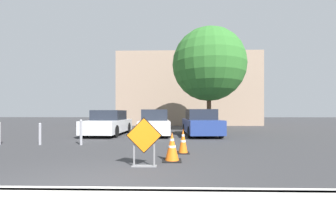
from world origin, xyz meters
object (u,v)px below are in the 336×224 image
Objects in this scene: traffic_cone_nearest at (172,147)px; parked_car_nearest at (109,123)px; parked_car_second at (155,123)px; bollard_second at (40,133)px; bollard_nearest at (81,132)px; parked_car_third at (201,123)px; road_closed_sign at (144,140)px; traffic_cone_second at (183,141)px.

traffic_cone_nearest is 8.23m from parked_car_nearest.
traffic_cone_nearest is 0.18× the size of parked_car_nearest.
parked_car_second is 5.06× the size of bollard_second.
bollard_nearest is 1.16× the size of bollard_second.
traffic_cone_nearest is 7.21m from parked_car_third.
road_closed_sign is at bearing -49.49° from bollard_nearest.
bollard_second is (-1.74, -0.00, -0.07)m from bollard_nearest.
road_closed_sign is 1.34× the size of bollard_second.
traffic_cone_second is at bearing -23.12° from bollard_nearest.
traffic_cone_second is (0.36, 1.19, 0.00)m from traffic_cone_nearest.
parked_car_nearest is (-3.20, 7.92, 0.03)m from road_closed_sign.
parked_car_third is at bearing 169.33° from parked_car_second.
parked_car_third reaches higher than bollard_nearest.
bollard_nearest reaches higher than traffic_cone_second.
parked_car_nearest reaches higher than traffic_cone_nearest.
traffic_cone_nearest is 0.20× the size of parked_car_third.
road_closed_sign is at bearing 114.18° from parked_car_nearest.
traffic_cone_nearest is 1.24m from traffic_cone_second.
parked_car_third is at bearing 29.07° from bollard_second.
parked_car_second is at bearing 92.94° from road_closed_sign.
traffic_cone_nearest is 6.32m from bollard_second.
parked_car_third reaches higher than bollard_second.
bollard_nearest is at bearing 130.51° from road_closed_sign.
parked_car_nearest is 5.58m from parked_car_third.
parked_car_third is at bearing 179.80° from parked_car_nearest.
bollard_nearest is (-5.50, -4.03, -0.14)m from parked_car_third.
traffic_cone_nearest is at bearing 120.49° from parked_car_nearest.
bollard_second is at bearing 143.08° from road_closed_sign.
parked_car_nearest is at bearing -1.63° from parked_car_second.
parked_car_second is (-1.11, 7.34, 0.30)m from traffic_cone_nearest.
parked_car_second reaches higher than bollard_nearest.
bollard_nearest is (-3.83, 2.98, 0.17)m from traffic_cone_nearest.
parked_car_nearest is 4.26m from bollard_nearest.
road_closed_sign is 6.10m from bollard_second.
bollard_second is at bearing -180.00° from bollard_nearest.
parked_car_third is (2.37, 7.69, 0.04)m from road_closed_sign.
bollard_second is (-4.46, -4.37, -0.20)m from parked_car_second.
traffic_cone_nearest is 0.76× the size of bollard_nearest.
parked_car_second is 5.14m from bollard_nearest.
bollard_second is at bearing 40.63° from parked_car_second.
traffic_cone_nearest is at bearing -28.13° from bollard_second.
bollard_second is at bearing 163.23° from traffic_cone_second.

